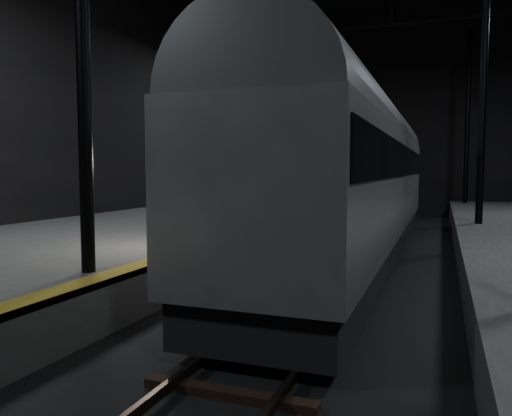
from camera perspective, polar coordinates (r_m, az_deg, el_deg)
The scene contains 6 objects.
ground at distance 12.35m, azimuth 8.22°, elevation -9.48°, with size 44.00×44.00×0.00m, color black.
platform_left at distance 15.62m, azimuth -19.84°, elevation -4.90°, with size 9.00×43.80×1.00m, color #4A4A48.
tactile_strip at distance 13.22m, azimuth -5.67°, elevation -4.11°, with size 0.50×43.80×0.01m, color olive.
track at distance 12.34m, azimuth 8.22°, elevation -9.18°, with size 2.40×43.00×0.24m.
train at distance 16.22m, azimuth 11.58°, elevation 4.32°, with size 2.97×19.83×5.30m.
woman at distance 15.39m, azimuth -6.02°, elevation 0.44°, with size 0.65×0.43×1.80m, color #97715C.
Camera 1 is at (2.53, -11.73, 2.96)m, focal length 35.00 mm.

